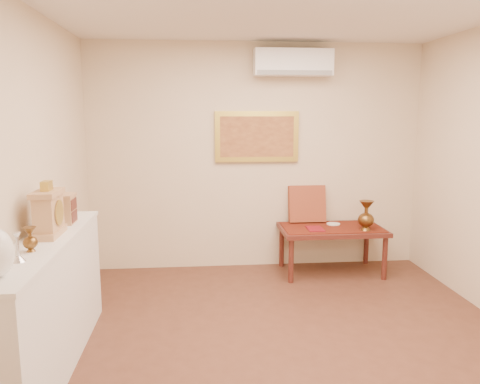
{
  "coord_description": "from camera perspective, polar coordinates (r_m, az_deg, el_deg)",
  "views": [
    {
      "loc": [
        -0.72,
        -3.34,
        1.88
      ],
      "look_at": [
        -0.3,
        1.15,
        1.12
      ],
      "focal_mm": 35.0,
      "sensor_mm": 36.0,
      "label": 1
    }
  ],
  "objects": [
    {
      "name": "display_ledge",
      "position": [
        3.78,
        -22.46,
        -12.69
      ],
      "size": [
        0.37,
        2.02,
        0.98
      ],
      "color": "white",
      "rests_on": "floor"
    },
    {
      "name": "candlestick",
      "position": [
        3.17,
        -25.49,
        -6.1
      ],
      "size": [
        0.09,
        0.09,
        0.18
      ],
      "primitive_type": null,
      "color": "silver",
      "rests_on": "display_ledge"
    },
    {
      "name": "wall_left",
      "position": [
        3.61,
        -25.98,
        0.23
      ],
      "size": [
        0.02,
        4.5,
        2.7
      ],
      "primitive_type": "cube",
      "color": "beige",
      "rests_on": "ground"
    },
    {
      "name": "wall_front",
      "position": [
        1.41,
        26.83,
        -13.46
      ],
      "size": [
        4.0,
        0.02,
        2.7
      ],
      "primitive_type": "cube",
      "color": "beige",
      "rests_on": "ground"
    },
    {
      "name": "mantel_clock",
      "position": [
        3.72,
        -22.29,
        -2.35
      ],
      "size": [
        0.17,
        0.36,
        0.41
      ],
      "color": "tan",
      "rests_on": "display_ledge"
    },
    {
      "name": "wooden_chest",
      "position": [
        4.1,
        -20.59,
        -1.91
      ],
      "size": [
        0.16,
        0.21,
        0.24
      ],
      "color": "tan",
      "rests_on": "display_ledge"
    },
    {
      "name": "menu",
      "position": [
        5.46,
        9.13,
        -4.44
      ],
      "size": [
        0.18,
        0.25,
        0.01
      ],
      "primitive_type": "cube",
      "rotation": [
        0.0,
        0.0,
        -0.02
      ],
      "color": "maroon",
      "rests_on": "table_cloth"
    },
    {
      "name": "table_cloth",
      "position": [
        5.61,
        11.12,
        -4.23
      ],
      "size": [
        1.14,
        0.59,
        0.01
      ],
      "primitive_type": "cube",
      "color": "#5E1D0F",
      "rests_on": "low_table"
    },
    {
      "name": "wall_back",
      "position": [
        5.66,
        2.02,
        4.24
      ],
      "size": [
        4.0,
        0.02,
        2.7
      ],
      "primitive_type": "cube",
      "color": "beige",
      "rests_on": "ground"
    },
    {
      "name": "brass_urn_tall",
      "position": [
        5.5,
        15.14,
        -2.4
      ],
      "size": [
        0.18,
        0.18,
        0.42
      ],
      "primitive_type": null,
      "color": "brown",
      "rests_on": "table_cloth"
    },
    {
      "name": "brass_urn_small",
      "position": [
        3.36,
        -24.24,
        -4.89
      ],
      "size": [
        0.1,
        0.1,
        0.21
      ],
      "primitive_type": null,
      "color": "brown",
      "rests_on": "display_ledge"
    },
    {
      "name": "low_table",
      "position": [
        5.63,
        11.1,
        -4.92
      ],
      "size": [
        1.2,
        0.7,
        0.55
      ],
      "color": "#512018",
      "rests_on": "floor"
    },
    {
      "name": "plate",
      "position": [
        5.73,
        11.31,
        -3.84
      ],
      "size": [
        0.16,
        0.16,
        0.01
      ],
      "primitive_type": "cylinder",
      "color": "white",
      "rests_on": "table_cloth"
    },
    {
      "name": "floor",
      "position": [
        3.9,
        6.37,
        -19.26
      ],
      "size": [
        4.5,
        4.5,
        0.0
      ],
      "primitive_type": "plane",
      "color": "brown",
      "rests_on": "ground"
    },
    {
      "name": "cushion",
      "position": [
        5.77,
        8.16,
        -1.44
      ],
      "size": [
        0.45,
        0.19,
        0.46
      ],
      "primitive_type": "cube",
      "rotation": [
        -0.21,
        0.0,
        0.0
      ],
      "color": "maroon",
      "rests_on": "table_cloth"
    },
    {
      "name": "ac_unit",
      "position": [
        5.6,
        6.48,
        15.39
      ],
      "size": [
        0.9,
        0.25,
        0.3
      ],
      "color": "white",
      "rests_on": "wall_back"
    },
    {
      "name": "painting",
      "position": [
        5.62,
        2.07,
        6.76
      ],
      "size": [
        1.0,
        0.06,
        0.6
      ],
      "color": "gold",
      "rests_on": "wall_back"
    }
  ]
}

